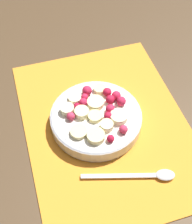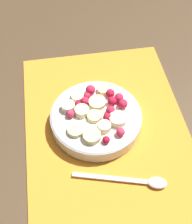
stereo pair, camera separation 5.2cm
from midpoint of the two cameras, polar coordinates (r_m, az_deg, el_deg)
ground_plane at (r=0.69m, az=3.98°, el=-2.76°), size 3.00×3.00×0.00m
placemat at (r=0.69m, az=4.00°, el=-2.61°), size 0.47×0.35×0.01m
fruit_bowl at (r=0.67m, az=2.24°, el=-1.05°), size 0.20×0.20×0.05m
spoon at (r=0.62m, az=10.03°, el=-12.43°), size 0.07×0.18×0.01m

